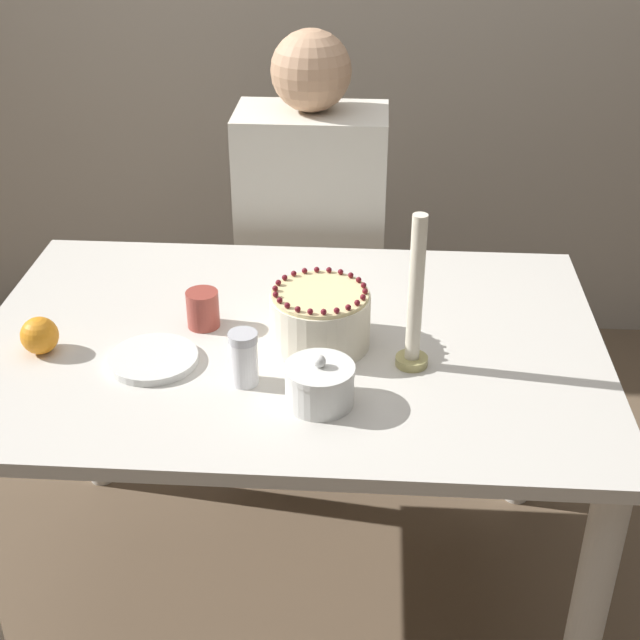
{
  "coord_description": "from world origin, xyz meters",
  "views": [
    {
      "loc": [
        0.17,
        -1.61,
        1.72
      ],
      "look_at": [
        0.07,
        -0.02,
        0.8
      ],
      "focal_mm": 50.0,
      "sensor_mm": 36.0,
      "label": 1
    }
  ],
  "objects": [
    {
      "name": "dining_table",
      "position": [
        0.0,
        0.0,
        0.63
      ],
      "size": [
        1.33,
        0.9,
        0.75
      ],
      "color": "beige",
      "rests_on": "ground_plane"
    },
    {
      "name": "cake",
      "position": [
        0.07,
        -0.02,
        0.81
      ],
      "size": [
        0.21,
        0.21,
        0.13
      ],
      "color": "#EFE5CC",
      "rests_on": "dining_table"
    },
    {
      "name": "sugar_shaker",
      "position": [
        -0.07,
        -0.17,
        0.8
      ],
      "size": [
        0.06,
        0.06,
        0.11
      ],
      "color": "white",
      "rests_on": "dining_table"
    },
    {
      "name": "ground_plane",
      "position": [
        0.0,
        0.0,
        0.0
      ],
      "size": [
        12.0,
        12.0,
        0.0
      ],
      "primitive_type": "plane",
      "color": "brown"
    },
    {
      "name": "candle",
      "position": [
        0.26,
        -0.09,
        0.88
      ],
      "size": [
        0.07,
        0.07,
        0.33
      ],
      "color": "tan",
      "rests_on": "dining_table"
    },
    {
      "name": "person_man_blue_shirt",
      "position": [
        0.0,
        0.65,
        0.55
      ],
      "size": [
        0.4,
        0.34,
        1.25
      ],
      "rotation": [
        0.0,
        0.0,
        3.14
      ],
      "color": "#595960",
      "rests_on": "ground_plane"
    },
    {
      "name": "cup",
      "position": [
        -0.19,
        0.04,
        0.79
      ],
      "size": [
        0.07,
        0.07,
        0.08
      ],
      "color": "#993D33",
      "rests_on": "dining_table"
    },
    {
      "name": "plate_stack",
      "position": [
        -0.27,
        -0.12,
        0.75
      ],
      "size": [
        0.18,
        0.18,
        0.02
      ],
      "color": "silver",
      "rests_on": "dining_table"
    },
    {
      "name": "sugar_bowl",
      "position": [
        0.08,
        -0.23,
        0.79
      ],
      "size": [
        0.13,
        0.13,
        0.1
      ],
      "color": "silver",
      "rests_on": "dining_table"
    },
    {
      "name": "orange_fruit_0",
      "position": [
        -0.5,
        -0.09,
        0.78
      ],
      "size": [
        0.08,
        0.08,
        0.08
      ],
      "color": "orange",
      "rests_on": "dining_table"
    }
  ]
}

